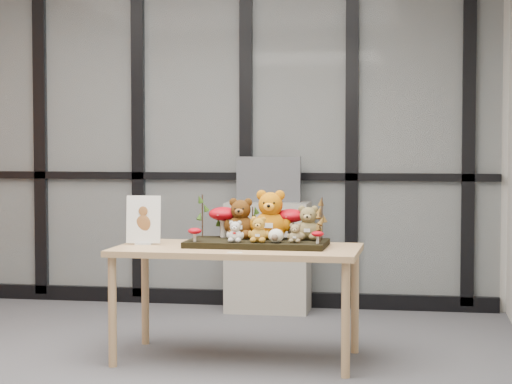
% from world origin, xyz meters
% --- Properties ---
extents(floor, '(5.00, 5.00, 0.00)m').
position_xyz_m(floor, '(0.00, 0.00, 0.00)').
color(floor, '#59595F').
rests_on(floor, ground).
extents(room_shell, '(5.00, 5.00, 5.00)m').
position_xyz_m(room_shell, '(0.00, 0.00, 1.68)').
color(room_shell, beige).
rests_on(room_shell, floor).
extents(glass_partition, '(4.90, 0.06, 2.78)m').
position_xyz_m(glass_partition, '(-0.00, 2.47, 1.42)').
color(glass_partition, '#2D383F').
rests_on(glass_partition, floor).
extents(display_table, '(1.48, 0.76, 0.69)m').
position_xyz_m(display_table, '(0.74, 0.60, 0.62)').
color(display_table, tan).
rests_on(display_table, floor).
extents(diorama_tray, '(0.85, 0.44, 0.04)m').
position_xyz_m(diorama_tray, '(0.85, 0.65, 0.71)').
color(diorama_tray, black).
rests_on(diorama_tray, display_table).
extents(bear_pooh_yellow, '(0.26, 0.23, 0.33)m').
position_xyz_m(bear_pooh_yellow, '(0.92, 0.73, 0.89)').
color(bear_pooh_yellow, '#C76D08').
rests_on(bear_pooh_yellow, diorama_tray).
extents(bear_brown_medium, '(0.21, 0.19, 0.27)m').
position_xyz_m(bear_brown_medium, '(0.73, 0.76, 0.86)').
color(bear_brown_medium, '#4B290B').
rests_on(bear_brown_medium, diorama_tray).
extents(bear_tan_back, '(0.18, 0.16, 0.23)m').
position_xyz_m(bear_tan_back, '(1.15, 0.73, 0.84)').
color(bear_tan_back, olive).
rests_on(bear_tan_back, diorama_tray).
extents(bear_small_yellow, '(0.13, 0.12, 0.17)m').
position_xyz_m(bear_small_yellow, '(0.88, 0.54, 0.81)').
color(bear_small_yellow, '#B27C23').
rests_on(bear_small_yellow, diorama_tray).
extents(bear_white_bow, '(0.11, 0.10, 0.14)m').
position_xyz_m(bear_white_bow, '(0.74, 0.53, 0.80)').
color(bear_white_bow, beige).
rests_on(bear_white_bow, diorama_tray).
extents(bear_beige_small, '(0.10, 0.09, 0.13)m').
position_xyz_m(bear_beige_small, '(1.10, 0.56, 0.79)').
color(bear_beige_small, olive).
rests_on(bear_beige_small, diorama_tray).
extents(plush_cream_hedgehog, '(0.07, 0.06, 0.09)m').
position_xyz_m(plush_cream_hedgehog, '(0.98, 0.53, 0.77)').
color(plush_cream_hedgehog, white).
rests_on(plush_cream_hedgehog, diorama_tray).
extents(mushroom_back_left, '(0.19, 0.19, 0.21)m').
position_xyz_m(mushroom_back_left, '(0.61, 0.80, 0.83)').
color(mushroom_back_left, '#9F0510').
rests_on(mushroom_back_left, diorama_tray).
extents(mushroom_back_right, '(0.18, 0.18, 0.20)m').
position_xyz_m(mushroom_back_right, '(1.04, 0.78, 0.83)').
color(mushroom_back_right, '#9F0510').
rests_on(mushroom_back_right, diorama_tray).
extents(mushroom_front_left, '(0.08, 0.08, 0.09)m').
position_xyz_m(mushroom_front_left, '(0.49, 0.52, 0.77)').
color(mushroom_front_left, '#9F0510').
rests_on(mushroom_front_left, diorama_tray).
extents(mushroom_front_right, '(0.07, 0.07, 0.08)m').
position_xyz_m(mushroom_front_right, '(1.23, 0.53, 0.77)').
color(mushroom_front_right, '#9F0510').
rests_on(mushroom_front_right, diorama_tray).
extents(sprig_green_far_left, '(0.05, 0.05, 0.27)m').
position_xyz_m(sprig_green_far_left, '(0.48, 0.77, 0.86)').
color(sprig_green_far_left, '#18390D').
rests_on(sprig_green_far_left, diorama_tray).
extents(sprig_green_mid_left, '(0.05, 0.05, 0.19)m').
position_xyz_m(sprig_green_mid_left, '(0.59, 0.81, 0.82)').
color(sprig_green_mid_left, '#18390D').
rests_on(sprig_green_mid_left, diorama_tray).
extents(sprig_dry_far_right, '(0.05, 0.05, 0.26)m').
position_xyz_m(sprig_dry_far_right, '(1.24, 0.74, 0.86)').
color(sprig_dry_far_right, brown).
rests_on(sprig_dry_far_right, diorama_tray).
extents(sprig_dry_mid_right, '(0.05, 0.05, 0.18)m').
position_xyz_m(sprig_dry_mid_right, '(1.24, 0.63, 0.82)').
color(sprig_dry_mid_right, brown).
rests_on(sprig_dry_mid_right, diorama_tray).
extents(sprig_green_centre, '(0.05, 0.05, 0.19)m').
position_xyz_m(sprig_green_centre, '(0.79, 0.82, 0.82)').
color(sprig_green_centre, '#18390D').
rests_on(sprig_green_centre, diorama_tray).
extents(sign_holder, '(0.21, 0.07, 0.30)m').
position_xyz_m(sign_holder, '(0.14, 0.63, 0.83)').
color(sign_holder, silver).
rests_on(sign_holder, display_table).
extents(label_card, '(0.08, 0.03, 0.00)m').
position_xyz_m(label_card, '(0.78, 0.31, 0.69)').
color(label_card, white).
rests_on(label_card, display_table).
extents(cabinet, '(0.64, 0.37, 0.86)m').
position_xyz_m(cabinet, '(0.67, 2.24, 0.43)').
color(cabinet, gray).
rests_on(cabinet, floor).
extents(monitor, '(0.50, 0.05, 0.36)m').
position_xyz_m(monitor, '(0.67, 2.26, 1.03)').
color(monitor, '#52555A').
rests_on(monitor, cabinet).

